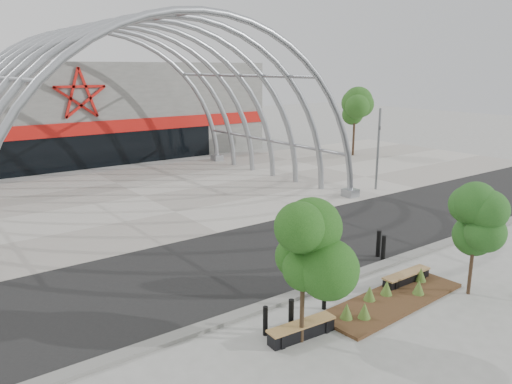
# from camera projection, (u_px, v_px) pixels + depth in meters

# --- Properties ---
(ground) EXTENTS (140.00, 140.00, 0.00)m
(ground) POSITION_uv_depth(u_px,v_px,m) (322.00, 283.00, 17.96)
(ground) COLOR gray
(ground) RESTS_ON ground
(road) EXTENTS (140.00, 7.00, 0.02)m
(road) POSITION_uv_depth(u_px,v_px,m) (263.00, 255.00, 20.69)
(road) COLOR black
(road) RESTS_ON ground
(forecourt) EXTENTS (60.00, 17.00, 0.04)m
(forecourt) POSITION_uv_depth(u_px,v_px,m) (143.00, 196.00, 30.06)
(forecourt) COLOR gray
(forecourt) RESTS_ON ground
(kerb) EXTENTS (60.00, 0.50, 0.12)m
(kerb) POSITION_uv_depth(u_px,v_px,m) (327.00, 284.00, 17.75)
(kerb) COLOR slate
(kerb) RESTS_ON ground
(arena_building) EXTENTS (34.00, 15.24, 8.00)m
(arena_building) POSITION_uv_depth(u_px,v_px,m) (54.00, 110.00, 43.10)
(arena_building) COLOR slate
(arena_building) RESTS_ON ground
(vault_canopy) EXTENTS (20.80, 15.80, 20.36)m
(vault_canopy) POSITION_uv_depth(u_px,v_px,m) (143.00, 196.00, 30.06)
(vault_canopy) COLOR #94989E
(vault_canopy) RESTS_ON ground
(planting_bed) EXTENTS (5.81, 2.08, 0.61)m
(planting_bed) POSITION_uv_depth(u_px,v_px,m) (390.00, 298.00, 16.50)
(planting_bed) COLOR #3D2B19
(planting_bed) RESTS_ON ground
(signal_pole) EXTENTS (0.19, 0.73, 5.15)m
(signal_pole) POSITION_uv_depth(u_px,v_px,m) (378.00, 148.00, 31.12)
(signal_pole) COLOR slate
(signal_pole) RESTS_ON ground
(street_tree_0) EXTENTS (1.76, 1.76, 4.01)m
(street_tree_0) POSITION_uv_depth(u_px,v_px,m) (304.00, 246.00, 13.47)
(street_tree_0) COLOR black
(street_tree_0) RESTS_ON ground
(street_tree_1) EXTENTS (1.53, 1.53, 3.61)m
(street_tree_1) POSITION_uv_depth(u_px,v_px,m) (476.00, 222.00, 16.52)
(street_tree_1) COLOR #2E2014
(street_tree_1) RESTS_ON ground
(bench_0) EXTENTS (2.21, 0.63, 0.46)m
(bench_0) POSITION_uv_depth(u_px,v_px,m) (302.00, 331.00, 14.31)
(bench_0) COLOR black
(bench_0) RESTS_ON ground
(bench_1) EXTENTS (2.16, 0.49, 0.45)m
(bench_1) POSITION_uv_depth(u_px,v_px,m) (406.00, 279.00, 17.85)
(bench_1) COLOR black
(bench_1) RESTS_ON ground
(bollard_0) EXTENTS (0.16, 0.16, 1.01)m
(bollard_0) POSITION_uv_depth(u_px,v_px,m) (291.00, 315.00, 14.61)
(bollard_0) COLOR black
(bollard_0) RESTS_ON ground
(bollard_1) EXTENTS (0.14, 0.14, 0.90)m
(bollard_1) POSITION_uv_depth(u_px,v_px,m) (265.00, 321.00, 14.40)
(bollard_1) COLOR black
(bollard_1) RESTS_ON ground
(bollard_2) EXTENTS (0.14, 0.14, 0.87)m
(bollard_2) POSITION_uv_depth(u_px,v_px,m) (324.00, 296.00, 15.97)
(bollard_2) COLOR black
(bollard_2) RESTS_ON ground
(bollard_3) EXTENTS (0.17, 0.17, 1.09)m
(bollard_3) POSITION_uv_depth(u_px,v_px,m) (383.00, 248.00, 19.92)
(bollard_3) COLOR black
(bollard_3) RESTS_ON ground
(bollard_4) EXTENTS (0.18, 0.18, 1.13)m
(bollard_4) POSITION_uv_depth(u_px,v_px,m) (379.00, 244.00, 20.38)
(bollard_4) COLOR black
(bollard_4) RESTS_ON ground
(bg_tree_1) EXTENTS (2.70, 2.70, 5.91)m
(bg_tree_1) POSITION_uv_depth(u_px,v_px,m) (355.00, 107.00, 43.09)
(bg_tree_1) COLOR black
(bg_tree_1) RESTS_ON ground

